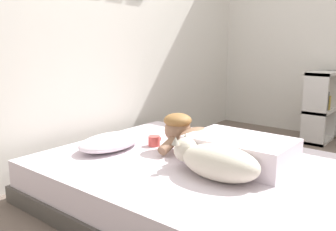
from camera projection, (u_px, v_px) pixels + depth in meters
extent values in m
plane|color=#66564C|center=(273.00, 205.00, 2.36)|extent=(12.36, 12.36, 0.00)
cube|color=silver|center=(104.00, 19.00, 3.08)|extent=(4.18, 0.10, 2.50)
cube|color=silver|center=(334.00, 24.00, 3.91)|extent=(0.10, 6.10, 2.50)
cube|color=#4C4742|center=(193.00, 195.00, 2.39)|extent=(1.57, 1.98, 0.11)
cube|color=silver|center=(194.00, 174.00, 2.36)|extent=(1.52, 1.93, 0.18)
ellipsoid|color=silver|center=(110.00, 142.00, 2.58)|extent=(0.52, 0.32, 0.11)
cube|color=silver|center=(240.00, 151.00, 2.25)|extent=(0.42, 0.64, 0.18)
ellipsoid|color=#8C664C|center=(196.00, 139.00, 2.46)|extent=(0.32, 0.20, 0.16)
sphere|color=#8C664C|center=(178.00, 130.00, 2.55)|extent=(0.19, 0.19, 0.19)
ellipsoid|color=olive|center=(178.00, 120.00, 2.53)|extent=(0.20, 0.20, 0.10)
cylinder|color=#8C664C|center=(171.00, 143.00, 2.47)|extent=(0.23, 0.07, 0.14)
cylinder|color=#8C664C|center=(188.00, 137.00, 2.63)|extent=(0.23, 0.07, 0.14)
ellipsoid|color=beige|center=(220.00, 163.00, 2.01)|extent=(0.26, 0.48, 0.20)
sphere|color=beige|center=(186.00, 150.00, 2.18)|extent=(0.15, 0.15, 0.15)
cone|color=#A79F8E|center=(175.00, 141.00, 2.12)|extent=(0.05, 0.05, 0.05)
cone|color=#A79F8E|center=(185.00, 137.00, 2.20)|extent=(0.05, 0.05, 0.05)
cylinder|color=#D84C47|center=(154.00, 141.00, 2.67)|extent=(0.09, 0.09, 0.07)
torus|color=#D84C47|center=(159.00, 139.00, 2.72)|extent=(0.05, 0.01, 0.05)
cube|color=black|center=(203.00, 165.00, 2.25)|extent=(0.07, 0.14, 0.01)
cube|color=silver|center=(314.00, 110.00, 3.64)|extent=(0.03, 0.24, 0.75)
cube|color=silver|center=(326.00, 104.00, 3.96)|extent=(0.03, 0.24, 0.75)
cube|color=silver|center=(317.00, 140.00, 3.87)|extent=(0.45, 0.24, 0.03)
cube|color=silver|center=(320.00, 110.00, 3.81)|extent=(0.45, 0.24, 0.03)
cube|color=silver|center=(323.00, 73.00, 3.72)|extent=(0.45, 0.24, 0.03)
cube|color=#BF723F|center=(316.00, 102.00, 3.64)|extent=(0.03, 0.18, 0.20)
cube|color=#724C8C|center=(317.00, 102.00, 3.68)|extent=(0.03, 0.17, 0.20)
cube|color=#3866A5|center=(318.00, 101.00, 3.71)|extent=(0.04, 0.17, 0.20)
cube|color=gold|center=(319.00, 100.00, 3.74)|extent=(0.02, 0.15, 0.21)
cube|color=#4C4C51|center=(320.00, 100.00, 3.76)|extent=(0.02, 0.17, 0.20)
cube|color=gold|center=(321.00, 102.00, 3.79)|extent=(0.03, 0.19, 0.15)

